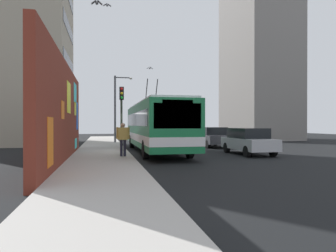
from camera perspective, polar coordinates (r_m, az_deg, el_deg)
name	(u,v)px	position (r m, az deg, el deg)	size (l,w,h in m)	color
ground_plane	(128,153)	(19.46, -7.46, -5.02)	(80.00, 80.00, 0.00)	black
sidewalk_slab	(102,152)	(19.40, -12.20, -4.82)	(48.00, 3.20, 0.15)	#ADA8A0
graffiti_wall	(64,113)	(15.43, -18.78, 2.37)	(13.95, 0.32, 4.73)	maroon
building_far_left	(17,26)	(32.28, -26.33, 16.27)	(9.55, 9.04, 21.40)	#9E937F
building_far_right	(258,55)	(39.91, 16.41, 12.51)	(10.04, 6.27, 20.50)	gray
city_bus	(155,125)	(19.87, -2.35, 0.18)	(12.19, 2.66, 4.94)	#19723F
parked_car_silver	(248,141)	(19.01, 14.69, -2.64)	(4.30, 1.79, 1.58)	#B7B7BC
parked_car_dark_gray	(212,136)	(24.81, 8.13, -1.94)	(4.51, 1.93, 1.58)	#38383D
parked_car_white	(191,134)	(30.27, 4.39, -1.53)	(4.42, 1.85, 1.58)	white
parked_car_navy	(177,133)	(36.36, 1.59, -1.22)	(4.53, 1.78, 1.58)	navy
pedestrian_at_curb	(123,137)	(16.09, -8.37, -1.95)	(0.23, 0.69, 1.73)	#1E1E2D
traffic_light	(122,107)	(20.18, -8.64, 3.47)	(0.49, 0.28, 4.11)	#2D382D
street_lamp	(117,104)	(28.62, -9.43, 4.07)	(0.44, 1.67, 6.12)	#4C4C51
flying_pigeons	(123,31)	(21.31, -8.44, 17.05)	(10.72, 4.60, 3.51)	gray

